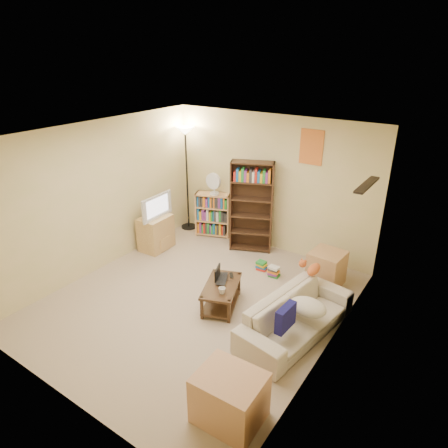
# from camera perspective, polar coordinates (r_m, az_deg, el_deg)

# --- Properties ---
(room) EXTENTS (4.50, 4.54, 2.52)m
(room) POSITION_cam_1_polar(r_m,az_deg,el_deg) (5.42, -4.34, 3.36)
(room) COLOR tan
(room) RESTS_ON ground
(sofa) EXTENTS (2.05, 1.29, 0.53)m
(sofa) POSITION_cam_1_polar(r_m,az_deg,el_deg) (5.49, 10.29, -12.85)
(sofa) COLOR #BEB49D
(sofa) RESTS_ON ground
(navy_pillow) EXTENTS (0.13, 0.36, 0.32)m
(navy_pillow) POSITION_cam_1_polar(r_m,az_deg,el_deg) (5.04, 8.78, -13.07)
(navy_pillow) COLOR #141353
(navy_pillow) RESTS_ON sofa
(cream_blanket) EXTENTS (0.49, 0.35, 0.21)m
(cream_blanket) POSITION_cam_1_polar(r_m,az_deg,el_deg) (5.36, 11.90, -11.53)
(cream_blanket) COLOR beige
(cream_blanket) RESTS_ON sofa
(tabby_cat) EXTENTS (0.42, 0.20, 0.14)m
(tabby_cat) POSITION_cam_1_polar(r_m,az_deg,el_deg) (5.92, 12.43, -6.21)
(tabby_cat) COLOR #CB5C2B
(tabby_cat) RESTS_ON sofa
(coffee_table) EXTENTS (0.72, 0.93, 0.37)m
(coffee_table) POSITION_cam_1_polar(r_m,az_deg,el_deg) (5.93, -0.38, -9.80)
(coffee_table) COLOR #402C18
(coffee_table) RESTS_ON ground
(laptop) EXTENTS (0.56, 0.54, 0.03)m
(laptop) POSITION_cam_1_polar(r_m,az_deg,el_deg) (5.96, 0.19, -7.90)
(laptop) COLOR black
(laptop) RESTS_ON coffee_table
(laptop_screen) EXTENTS (0.11, 0.26, 0.18)m
(laptop_screen) POSITION_cam_1_polar(r_m,az_deg,el_deg) (5.93, -0.94, -6.97)
(laptop_screen) COLOR white
(laptop_screen) RESTS_ON laptop
(mug) EXTENTS (0.20, 0.20, 0.09)m
(mug) POSITION_cam_1_polar(r_m,az_deg,el_deg) (5.64, -0.29, -9.50)
(mug) COLOR silver
(mug) RESTS_ON coffee_table
(tv_remote) EXTENTS (0.13, 0.14, 0.02)m
(tv_remote) POSITION_cam_1_polar(r_m,az_deg,el_deg) (6.06, 1.07, -7.33)
(tv_remote) COLOR black
(tv_remote) RESTS_ON coffee_table
(tv_stand) EXTENTS (0.45, 0.62, 0.65)m
(tv_stand) POSITION_cam_1_polar(r_m,az_deg,el_deg) (7.63, -9.71, -1.24)
(tv_stand) COLOR #D8B569
(tv_stand) RESTS_ON ground
(television) EXTENTS (0.77, 0.16, 0.44)m
(television) POSITION_cam_1_polar(r_m,az_deg,el_deg) (7.42, -10.00, 2.55)
(television) COLOR black
(television) RESTS_ON tv_stand
(tall_bookshelf) EXTENTS (0.81, 0.54, 1.71)m
(tall_bookshelf) POSITION_cam_1_polar(r_m,az_deg,el_deg) (7.27, 3.95, 2.74)
(tall_bookshelf) COLOR #44261A
(tall_bookshelf) RESTS_ON ground
(short_bookshelf) EXTENTS (0.75, 0.50, 0.89)m
(short_bookshelf) POSITION_cam_1_polar(r_m,az_deg,el_deg) (8.02, -1.55, 1.36)
(short_bookshelf) COLOR tan
(short_bookshelf) RESTS_ON ground
(desk_fan) EXTENTS (0.32, 0.18, 0.44)m
(desk_fan) POSITION_cam_1_polar(r_m,az_deg,el_deg) (7.72, -1.50, 5.82)
(desk_fan) COLOR white
(desk_fan) RESTS_ON short_bookshelf
(floor_lamp) EXTENTS (0.36, 0.36, 2.13)m
(floor_lamp) POSITION_cam_1_polar(r_m,az_deg,el_deg) (8.01, -5.47, 10.66)
(floor_lamp) COLOR black
(floor_lamp) RESTS_ON ground
(side_table) EXTENTS (0.53, 0.53, 0.57)m
(side_table) POSITION_cam_1_polar(r_m,az_deg,el_deg) (6.62, 14.41, -6.15)
(side_table) COLOR tan
(side_table) RESTS_ON ground
(end_cabinet) EXTENTS (0.68, 0.57, 0.55)m
(end_cabinet) POSITION_cam_1_polar(r_m,az_deg,el_deg) (4.40, 0.81, -23.56)
(end_cabinet) COLOR tan
(end_cabinet) RESTS_ON ground
(book_stacks) EXTENTS (0.46, 0.22, 0.19)m
(book_stacks) POSITION_cam_1_polar(r_m,az_deg,el_deg) (6.84, 6.31, -6.38)
(book_stacks) COLOR red
(book_stacks) RESTS_ON ground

